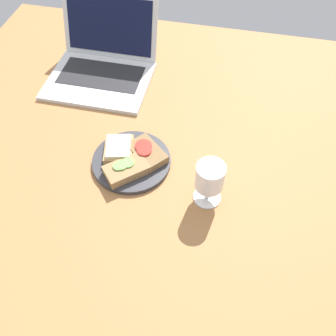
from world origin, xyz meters
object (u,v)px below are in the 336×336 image
at_px(plate, 132,161).
at_px(laptop, 103,60).
at_px(sandwich_with_cucumber, 126,169).
at_px(wine_glass, 210,179).
at_px(sandwich_with_tomato, 147,152).
at_px(sandwich_with_cheese, 119,148).

distance_m(plate, laptop, 0.42).
height_order(plate, sandwich_with_cucumber, sandwich_with_cucumber).
bearing_deg(laptop, wine_glass, -46.07).
bearing_deg(sandwich_with_tomato, plate, -148.39).
height_order(wine_glass, laptop, laptop).
xyz_separation_m(plate, sandwich_with_tomato, (0.04, 0.02, 0.02)).
xyz_separation_m(plate, sandwich_with_cucumber, (-0.00, -0.04, 0.02)).
relative_size(plate, wine_glass, 1.72).
xyz_separation_m(sandwich_with_cheese, laptop, (-0.16, 0.34, 0.02)).
relative_size(sandwich_with_tomato, laptop, 0.39).
relative_size(sandwich_with_cheese, sandwich_with_tomato, 0.85).
height_order(sandwich_with_tomato, laptop, laptop).
xyz_separation_m(plate, sandwich_with_cheese, (-0.04, 0.02, 0.02)).
height_order(sandwich_with_cucumber, laptop, laptop).
height_order(sandwich_with_cheese, sandwich_with_tomato, sandwich_with_cheese).
bearing_deg(plate, wine_glass, -17.38).
relative_size(plate, laptop, 0.65).
relative_size(sandwich_with_cucumber, sandwich_with_tomato, 1.00).
distance_m(sandwich_with_tomato, wine_glass, 0.21).
relative_size(sandwich_with_cheese, wine_glass, 0.88).
distance_m(sandwich_with_cucumber, wine_glass, 0.23).
xyz_separation_m(sandwich_with_tomato, wine_glass, (0.18, -0.09, 0.05)).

